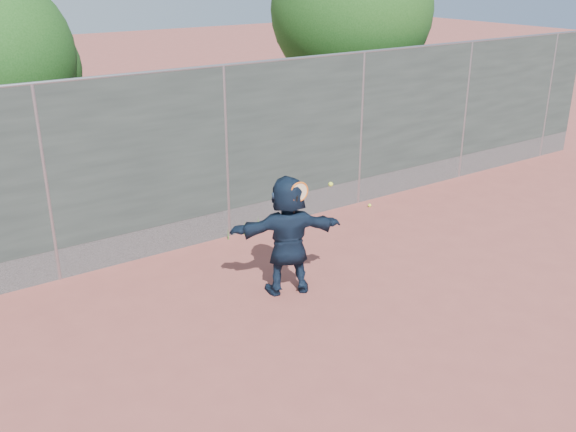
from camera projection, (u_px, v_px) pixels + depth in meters
ground at (356, 318)px, 8.79m from camera, size 80.00×80.00×0.00m
player at (288, 235)px, 9.23m from camera, size 1.73×1.10×1.78m
ball_ground at (370, 205)px, 12.80m from camera, size 0.07×0.07×0.07m
fence at (226, 150)px, 10.89m from camera, size 20.00×0.06×3.03m
swing_action at (302, 192)px, 8.88m from camera, size 0.74×0.13×0.51m
tree_right at (356, 13)px, 14.38m from camera, size 3.78×3.60×5.39m
weed_clump at (247, 227)px, 11.49m from camera, size 0.68×0.07×0.30m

